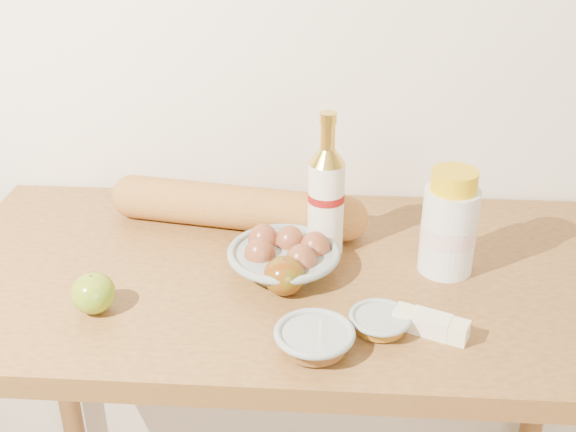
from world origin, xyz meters
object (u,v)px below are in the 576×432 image
(bourbon_bottle, at_px, (326,198))
(baguette, at_px, (236,207))
(egg_bowl, at_px, (284,256))
(table, at_px, (289,329))
(cream_bottle, at_px, (449,225))

(bourbon_bottle, relative_size, baguette, 0.52)
(egg_bowl, xyz_separation_m, baguette, (-0.10, 0.15, 0.01))
(table, height_order, baguette, baguette)
(bourbon_bottle, distance_m, egg_bowl, 0.12)
(bourbon_bottle, bearing_deg, cream_bottle, 0.18)
(table, height_order, bourbon_bottle, bourbon_bottle)
(table, distance_m, bourbon_bottle, 0.25)
(bourbon_bottle, xyz_separation_m, cream_bottle, (0.21, -0.05, -0.02))
(cream_bottle, height_order, egg_bowl, cream_bottle)
(table, relative_size, egg_bowl, 5.20)
(baguette, bearing_deg, bourbon_bottle, -15.97)
(bourbon_bottle, distance_m, baguette, 0.20)
(table, height_order, cream_bottle, cream_bottle)
(bourbon_bottle, xyz_separation_m, baguette, (-0.17, 0.08, -0.06))
(cream_bottle, xyz_separation_m, baguette, (-0.37, 0.13, -0.04))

